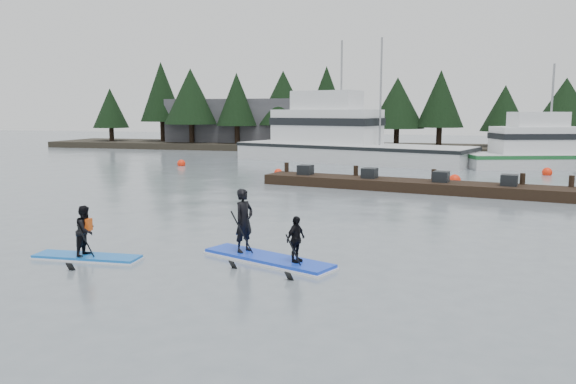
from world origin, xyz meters
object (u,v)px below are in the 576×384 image
(fishing_boat_large, at_px, (344,151))
(paddleboard_duo, at_px, (264,240))
(floating_dock, at_px, (409,185))
(paddleboard_solo, at_px, (86,239))
(fishing_boat_medium, at_px, (552,160))

(fishing_boat_large, xyz_separation_m, paddleboard_duo, (2.90, -28.95, -0.22))
(fishing_boat_large, distance_m, floating_dock, 15.95)
(fishing_boat_large, relative_size, floating_dock, 1.25)
(fishing_boat_large, height_order, floating_dock, fishing_boat_large)
(fishing_boat_large, bearing_deg, floating_dock, -50.95)
(floating_dock, xyz_separation_m, paddleboard_duo, (-2.83, -14.07, 0.30))
(fishing_boat_large, distance_m, paddleboard_solo, 30.09)
(fishing_boat_large, bearing_deg, fishing_boat_medium, 13.39)
(fishing_boat_medium, relative_size, floating_dock, 0.87)
(fishing_boat_large, xyz_separation_m, floating_dock, (5.73, -14.88, -0.52))
(fishing_boat_large, height_order, fishing_boat_medium, fishing_boat_large)
(fishing_boat_medium, xyz_separation_m, paddleboard_solo, (-15.93, -28.89, 0.01))
(fishing_boat_medium, relative_size, paddleboard_duo, 3.46)
(floating_dock, bearing_deg, paddleboard_duo, -90.64)
(fishing_boat_large, xyz_separation_m, fishing_boat_medium, (14.36, -1.16, -0.24))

